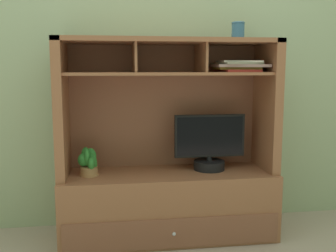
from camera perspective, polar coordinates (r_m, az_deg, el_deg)
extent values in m
cube|color=tan|center=(2.91, 0.00, -15.65)|extent=(6.00, 6.00, 0.02)
cube|color=#9BAE85|center=(2.95, -0.81, 12.74)|extent=(6.00, 0.02, 2.80)
cube|color=#91593A|center=(2.82, 0.00, -11.18)|extent=(1.47, 0.51, 0.46)
cube|color=brown|center=(2.62, 0.84, -15.38)|extent=(1.42, 0.01, 0.20)
sphere|color=silver|center=(2.61, 0.88, -15.49)|extent=(0.02, 0.02, 0.02)
cube|color=#91593A|center=(2.67, -15.25, 2.51)|extent=(0.06, 0.43, 0.91)
cube|color=#91593A|center=(2.86, 14.20, 2.93)|extent=(0.06, 0.43, 0.91)
cube|color=brown|center=(2.87, -0.58, 2.92)|extent=(1.41, 0.02, 0.88)
cube|color=#91593A|center=(2.66, 0.00, 12.29)|extent=(1.47, 0.43, 0.03)
cube|color=#91593A|center=(2.66, 0.00, 7.66)|extent=(1.35, 0.38, 0.02)
cube|color=#91593A|center=(2.64, -4.94, 9.90)|extent=(0.02, 0.36, 0.19)
cube|color=#91593A|center=(2.70, 4.82, 9.87)|extent=(0.02, 0.36, 0.19)
cylinder|color=black|center=(2.82, 6.02, -5.69)|extent=(0.22, 0.22, 0.06)
cylinder|color=black|center=(2.80, 6.04, -4.76)|extent=(0.04, 0.04, 0.03)
cube|color=black|center=(2.77, 6.09, -1.42)|extent=(0.50, 0.03, 0.30)
cube|color=black|center=(2.76, 6.17, -1.48)|extent=(0.47, 0.00, 0.27)
cylinder|color=#A87B4C|center=(2.70, -11.43, -6.45)|extent=(0.12, 0.12, 0.06)
cylinder|color=#A87B4C|center=(2.71, -11.42, -6.98)|extent=(0.13, 0.13, 0.01)
ellipsoid|color=#2B7A2E|center=(2.69, -11.01, -5.37)|extent=(0.07, 0.04, 0.12)
ellipsoid|color=#2B7A2E|center=(2.72, -11.25, -4.41)|extent=(0.08, 0.04, 0.12)
ellipsoid|color=#2B7A2E|center=(2.71, -11.92, -4.14)|extent=(0.06, 0.06, 0.11)
ellipsoid|color=#2B7A2E|center=(2.69, -12.29, -4.86)|extent=(0.07, 0.06, 0.09)
ellipsoid|color=#2B7A2E|center=(2.67, -11.73, -4.54)|extent=(0.04, 0.05, 0.12)
ellipsoid|color=#2B7A2E|center=(2.65, -11.14, -5.37)|extent=(0.05, 0.07, 0.09)
cube|color=maroon|center=(2.74, 10.08, 7.95)|extent=(0.27, 0.29, 0.02)
cube|color=#B49637|center=(2.74, 10.00, 8.29)|extent=(0.30, 0.20, 0.02)
cube|color=gray|center=(2.75, 10.31, 8.64)|extent=(0.36, 0.28, 0.02)
cube|color=gray|center=(2.74, 9.99, 8.97)|extent=(0.30, 0.32, 0.01)
cube|color=beige|center=(2.75, 10.28, 9.22)|extent=(0.28, 0.27, 0.01)
cylinder|color=#36668A|center=(2.77, 10.17, 13.39)|extent=(0.09, 0.09, 0.10)
torus|color=#36668A|center=(2.78, 10.21, 14.59)|extent=(0.09, 0.09, 0.01)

